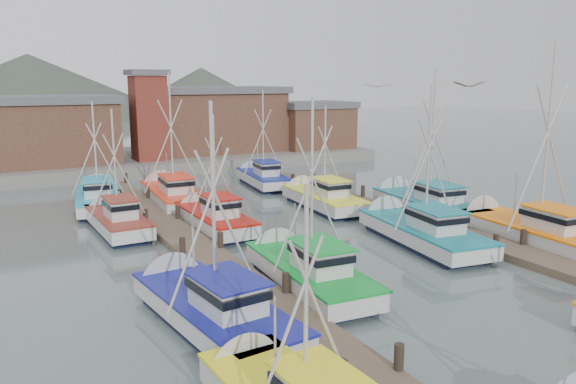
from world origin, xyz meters
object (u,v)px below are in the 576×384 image
lookout_tower (149,115)px  boat_4 (304,270)px  boat_12 (171,194)px  boat_8 (212,218)px

lookout_tower → boat_4: lookout_tower is taller
boat_12 → boat_4: bearing=-85.8°
lookout_tower → boat_4: size_ratio=0.95×
boat_8 → boat_12: (0.02, 8.20, 0.01)m
boat_4 → boat_8: (-0.13, 10.79, -0.00)m
lookout_tower → boat_12: size_ratio=0.84×
lookout_tower → boat_4: (-2.38, -33.69, -4.87)m
boat_8 → boat_12: size_ratio=0.80×
lookout_tower → boat_12: lookout_tower is taller
lookout_tower → boat_8: lookout_tower is taller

